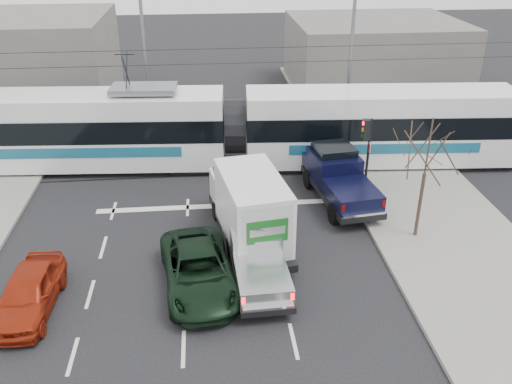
{
  "coord_description": "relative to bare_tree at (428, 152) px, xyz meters",
  "views": [
    {
      "loc": [
        -0.72,
        -15.65,
        11.79
      ],
      "look_at": [
        1.18,
        3.72,
        1.8
      ],
      "focal_mm": 38.0,
      "sensor_mm": 36.0,
      "label": 1
    }
  ],
  "objects": [
    {
      "name": "street_lamp_far",
      "position": [
        -11.79,
        13.5,
        1.32
      ],
      "size": [
        2.38,
        0.25,
        9.0
      ],
      "color": "slate",
      "rests_on": "ground"
    },
    {
      "name": "catenary",
      "position": [
        -7.6,
        7.5,
        0.09
      ],
      "size": [
        60.0,
        0.2,
        7.0
      ],
      "color": "black",
      "rests_on": "ground"
    },
    {
      "name": "traffic_signal",
      "position": [
        -1.13,
        4.0,
        -1.05
      ],
      "size": [
        0.44,
        0.44,
        3.6
      ],
      "color": "black",
      "rests_on": "ground"
    },
    {
      "name": "red_car",
      "position": [
        -14.38,
        -3.13,
        -3.09
      ],
      "size": [
        1.85,
        4.21,
        1.41
      ],
      "primitive_type": "imported",
      "rotation": [
        0.0,
        0.0,
        -0.05
      ],
      "color": "#9A240E",
      "rests_on": "ground"
    },
    {
      "name": "rails",
      "position": [
        -7.6,
        7.5,
        -3.78
      ],
      "size": [
        60.0,
        1.6,
        0.03
      ],
      "primitive_type": "cube",
      "color": "#33302D",
      "rests_on": "ground"
    },
    {
      "name": "silver_pickup",
      "position": [
        -6.7,
        -1.78,
        -2.84
      ],
      "size": [
        2.06,
        5.32,
        1.91
      ],
      "rotation": [
        0.0,
        0.0,
        0.04
      ],
      "color": "black",
      "rests_on": "ground"
    },
    {
      "name": "navy_pickup",
      "position": [
        -2.39,
        3.71,
        -2.64
      ],
      "size": [
        2.73,
        5.77,
        2.34
      ],
      "rotation": [
        0.0,
        0.0,
        0.13
      ],
      "color": "black",
      "rests_on": "ground"
    },
    {
      "name": "street_lamp_near",
      "position": [
        -0.29,
        11.5,
        1.32
      ],
      "size": [
        2.38,
        0.25,
        9.0
      ],
      "color": "slate",
      "rests_on": "ground"
    },
    {
      "name": "tram",
      "position": [
        -6.88,
        7.96,
        -1.71
      ],
      "size": [
        28.81,
        4.7,
        5.86
      ],
      "rotation": [
        0.0,
        0.0,
        -0.06
      ],
      "color": "white",
      "rests_on": "ground"
    },
    {
      "name": "building_left",
      "position": [
        -21.6,
        19.5,
        -0.79
      ],
      "size": [
        14.0,
        10.0,
        6.0
      ],
      "primitive_type": "cube",
      "color": "slate",
      "rests_on": "ground"
    },
    {
      "name": "sidewalk_right",
      "position": [
        1.4,
        -2.5,
        -3.72
      ],
      "size": [
        6.0,
        60.0,
        0.15
      ],
      "primitive_type": "cube",
      "color": "gray",
      "rests_on": "ground"
    },
    {
      "name": "ground",
      "position": [
        -7.6,
        -2.5,
        -3.79
      ],
      "size": [
        120.0,
        120.0,
        0.0
      ],
      "primitive_type": "plane",
      "color": "black",
      "rests_on": "ground"
    },
    {
      "name": "green_car",
      "position": [
        -8.8,
        -2.44,
        -3.08
      ],
      "size": [
        3.02,
        5.41,
        1.43
      ],
      "primitive_type": "imported",
      "rotation": [
        0.0,
        0.0,
        0.13
      ],
      "color": "black",
      "rests_on": "ground"
    },
    {
      "name": "bare_tree",
      "position": [
        0.0,
        0.0,
        0.0
      ],
      "size": [
        2.4,
        2.4,
        5.0
      ],
      "color": "#47382B",
      "rests_on": "ground"
    },
    {
      "name": "building_right",
      "position": [
        4.4,
        21.5,
        -1.29
      ],
      "size": [
        12.0,
        10.0,
        5.0
      ],
      "primitive_type": "cube",
      "color": "slate",
      "rests_on": "ground"
    },
    {
      "name": "box_truck",
      "position": [
        -6.77,
        0.42,
        -2.26
      ],
      "size": [
        3.07,
        6.45,
        3.1
      ],
      "rotation": [
        0.0,
        0.0,
        0.16
      ],
      "color": "black",
      "rests_on": "ground"
    }
  ]
}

